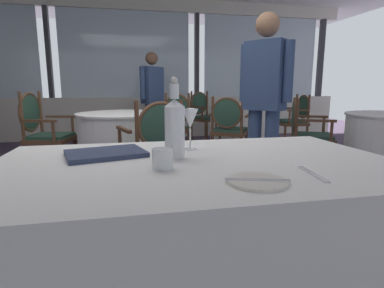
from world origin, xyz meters
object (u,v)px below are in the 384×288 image
dining_chair_1_0 (42,128)px  dining_chair_3_0 (305,130)px  water_tumbler (163,159)px  diner_person_0 (265,95)px  water_bottle (175,126)px  dining_chair_0_0 (229,125)px  dining_chair_0_2 (203,113)px  dining_chair_1_1 (155,144)px  menu_book (106,153)px  dining_chair_0_1 (296,117)px  wine_glass (190,120)px  side_plate (257,182)px  dining_chair_1_2 (173,122)px  diner_person_1 (152,96)px

dining_chair_1_0 → dining_chair_3_0: 3.09m
water_tumbler → dining_chair_1_0: 2.99m
diner_person_0 → water_bottle: bearing=15.7°
water_bottle → dining_chair_0_0: bearing=67.4°
dining_chair_0_2 → dining_chair_1_1: 3.26m
menu_book → dining_chair_0_2: (1.50, 4.40, -0.20)m
menu_book → water_bottle: bearing=-32.9°
dining_chair_0_0 → dining_chair_0_1: 1.69m
dining_chair_0_1 → wine_glass: bearing=55.1°
dining_chair_1_0 → dining_chair_1_1: bearing=-29.9°
side_plate → dining_chair_0_2: 4.99m
diner_person_0 → dining_chair_0_1: bearing=-165.1°
dining_chair_0_2 → diner_person_0: bearing=-31.1°
menu_book → dining_chair_1_2: 3.07m
wine_glass → dining_chair_0_2: 4.50m
menu_book → dining_chair_1_1: (0.32, 1.36, -0.22)m
wine_glass → dining_chair_0_1: 4.31m
wine_glass → dining_chair_1_0: dining_chair_1_0 is taller
dining_chair_1_1 → side_plate: bearing=168.1°
dining_chair_0_2 → dining_chair_1_1: size_ratio=1.04×
water_tumbler → diner_person_0: size_ratio=0.04×
wine_glass → dining_chair_3_0: (1.76, 1.86, -0.35)m
water_bottle → dining_chair_3_0: 2.75m
dining_chair_0_2 → dining_chair_1_2: 1.63m
dining_chair_0_0 → dining_chair_1_0: (-2.35, -0.21, 0.05)m
water_bottle → diner_person_0: bearing=54.1°
dining_chair_0_2 → diner_person_0: 3.04m
dining_chair_1_2 → diner_person_1: 0.98m
side_plate → water_bottle: size_ratio=0.55×
water_bottle → dining_chair_3_0: water_bottle is taller
water_tumbler → dining_chair_1_0: bearing=111.9°
water_bottle → diner_person_1: bearing=86.9°
water_tumbler → dining_chair_3_0: dining_chair_3_0 is taller
side_plate → dining_chair_3_0: size_ratio=0.19×
menu_book → dining_chair_0_1: (2.93, 3.51, -0.22)m
dining_chair_1_1 → diner_person_1: 2.55m
side_plate → dining_chair_0_0: (0.98, 3.19, -0.23)m
water_bottle → water_tumbler: size_ratio=4.42×
dining_chair_0_1 → side_plate: bearing=60.0°
dining_chair_1_2 → water_bottle: bearing=35.5°
water_bottle → wine_glass: (0.09, 0.15, 0.01)m
dining_chair_0_1 → diner_person_1: 2.49m
water_bottle → diner_person_1: size_ratio=0.20×
dining_chair_3_0 → dining_chair_0_2: bearing=129.9°
water_bottle → dining_chair_0_0: (1.17, 2.80, -0.35)m
menu_book → dining_chair_0_2: size_ratio=0.32×
wine_glass → dining_chair_1_0: bearing=117.5°
dining_chair_0_0 → dining_chair_0_2: size_ratio=0.95×
dining_chair_1_2 → dining_chair_3_0: 1.78m
menu_book → dining_chair_1_1: dining_chair_1_1 is taller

